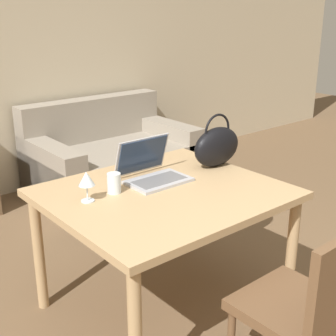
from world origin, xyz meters
The scene contains 7 objects.
dining_table centered at (0.12, 0.80, 0.65)m, with size 1.19×1.04×0.73m.
chair centered at (0.19, -0.09, 0.48)m, with size 0.44×0.44×0.84m.
couch centered at (0.94, 2.60, 0.28)m, with size 1.47×0.94×0.82m.
laptop centered at (0.18, 0.98, 0.79)m, with size 0.34×0.30×0.23m.
drinking_glass centered at (-0.10, 0.94, 0.78)m, with size 0.07×0.07×0.11m.
wine_glass centered at (-0.26, 0.93, 0.84)m, with size 0.08×0.08×0.16m.
handbag centered at (0.63, 0.91, 0.86)m, with size 0.35×0.14×0.32m.
Camera 1 is at (-1.33, -0.99, 1.65)m, focal length 50.00 mm.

